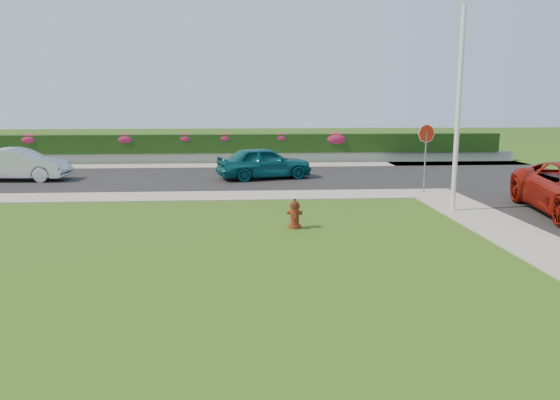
{
  "coord_description": "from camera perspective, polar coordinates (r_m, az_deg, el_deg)",
  "views": [
    {
      "loc": [
        -0.57,
        -12.14,
        3.74
      ],
      "look_at": [
        0.46,
        3.17,
        0.9
      ],
      "focal_mm": 35.0,
      "sensor_mm": 36.0,
      "label": 1
    }
  ],
  "objects": [
    {
      "name": "flower_clump_a",
      "position": [
        34.97,
        -24.65,
        5.75
      ],
      "size": [
        1.34,
        0.86,
        0.67
      ],
      "primitive_type": "ellipsoid",
      "color": "#A71C4B",
      "rests_on": "hedge"
    },
    {
      "name": "sedan_silver",
      "position": [
        27.95,
        -25.7,
        3.37
      ],
      "size": [
        4.59,
        1.8,
        1.49
      ],
      "primitive_type": "imported",
      "rotation": [
        0.0,
        0.0,
        1.52
      ],
      "color": "#B8BCC0",
      "rests_on": "street_far"
    },
    {
      "name": "flower_clump_d",
      "position": [
        32.73,
        -5.77,
        6.43
      ],
      "size": [
        1.22,
        0.78,
        0.61
      ],
      "primitive_type": "ellipsoid",
      "color": "#A71C4B",
      "rests_on": "hedge"
    },
    {
      "name": "ground",
      "position": [
        12.71,
        -1.13,
        -6.62
      ],
      "size": [
        120.0,
        120.0,
        0.0
      ],
      "primitive_type": "plane",
      "color": "black",
      "rests_on": "ground"
    },
    {
      "name": "stop_sign",
      "position": [
        22.72,
        15.02,
        5.93
      ],
      "size": [
        0.74,
        0.2,
        2.77
      ],
      "rotation": [
        0.0,
        0.0,
        -0.15
      ],
      "color": "slate",
      "rests_on": "ground"
    },
    {
      "name": "hedge",
      "position": [
        32.84,
        -4.61,
        5.92
      ],
      "size": [
        32.0,
        0.9,
        1.1
      ],
      "primitive_type": "cube",
      "color": "black",
      "rests_on": "retaining_wall"
    },
    {
      "name": "fire_hydrant",
      "position": [
        16.03,
        1.55,
        -1.49
      ],
      "size": [
        0.46,
        0.43,
        0.87
      ],
      "rotation": [
        0.0,
        0.0,
        -0.24
      ],
      "color": "#4F160C",
      "rests_on": "ground"
    },
    {
      "name": "street_far",
      "position": [
        26.77,
        -13.35,
        2.21
      ],
      "size": [
        26.0,
        8.0,
        0.04
      ],
      "primitive_type": "cube",
      "color": "black",
      "rests_on": "ground"
    },
    {
      "name": "curb_corner",
      "position": [
        22.76,
        15.64,
        0.68
      ],
      "size": [
        2.0,
        2.0,
        0.04
      ],
      "primitive_type": "cube",
      "color": "gray",
      "rests_on": "ground"
    },
    {
      "name": "sidewalk_far",
      "position": [
        22.14,
        -17.99,
        0.29
      ],
      "size": [
        24.0,
        2.0,
        0.04
      ],
      "primitive_type": "cube",
      "color": "gray",
      "rests_on": "ground"
    },
    {
      "name": "utility_pole",
      "position": [
        19.02,
        18.12,
        8.77
      ],
      "size": [
        0.16,
        0.16,
        6.68
      ],
      "primitive_type": "cylinder",
      "color": "silver",
      "rests_on": "ground"
    },
    {
      "name": "flower_clump_c",
      "position": [
        32.89,
        -9.84,
        6.34
      ],
      "size": [
        1.23,
        0.79,
        0.62
      ],
      "primitive_type": "ellipsoid",
      "color": "#A71C4B",
      "rests_on": "hedge"
    },
    {
      "name": "flower_clump_e",
      "position": [
        32.79,
        0.11,
        6.49
      ],
      "size": [
        1.21,
        0.77,
        0.6
      ],
      "primitive_type": "ellipsoid",
      "color": "#A71C4B",
      "rests_on": "hedge"
    },
    {
      "name": "flower_clump_f",
      "position": [
        33.19,
        5.82,
        6.36
      ],
      "size": [
        1.57,
        1.01,
        0.78
      ],
      "primitive_type": "ellipsoid",
      "color": "#A71C4B",
      "rests_on": "hedge"
    },
    {
      "name": "retaining_wall",
      "position": [
        32.82,
        -4.59,
        4.43
      ],
      "size": [
        34.0,
        0.4,
        0.6
      ],
      "primitive_type": "cube",
      "color": "gray",
      "rests_on": "ground"
    },
    {
      "name": "flower_clump_b",
      "position": [
        33.43,
        -15.78,
        6.13
      ],
      "size": [
        1.35,
        0.87,
        0.68
      ],
      "primitive_type": "ellipsoid",
      "color": "#A71C4B",
      "rests_on": "hedge"
    },
    {
      "name": "sedan_teal",
      "position": [
        25.82,
        -1.67,
        3.93
      ],
      "size": [
        4.76,
        2.88,
        1.51
      ],
      "primitive_type": "imported",
      "rotation": [
        0.0,
        0.0,
        1.83
      ],
      "color": "#0B5159",
      "rests_on": "street_far"
    },
    {
      "name": "sidewalk_beyond",
      "position": [
        31.36,
        -4.62,
        3.63
      ],
      "size": [
        34.0,
        2.0,
        0.04
      ],
      "primitive_type": "cube",
      "color": "gray",
      "rests_on": "ground"
    }
  ]
}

